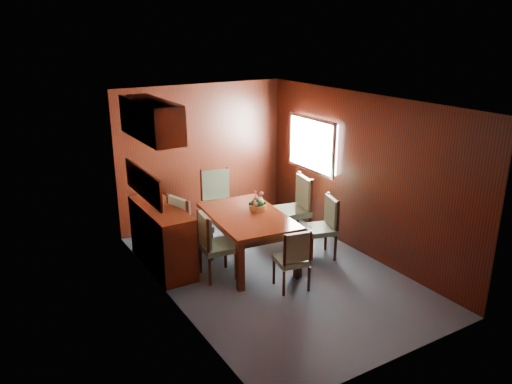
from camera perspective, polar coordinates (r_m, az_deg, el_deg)
ground at (r=7.09m, az=2.11°, el=-9.18°), size 4.50×4.50×0.00m
room_shell at (r=6.71m, az=-0.03°, el=4.17°), size 3.06×4.52×2.41m
sideboard at (r=7.21m, az=-10.67°, el=-5.07°), size 0.48×1.40×0.90m
dining_table at (r=7.14m, az=-1.00°, el=-3.36°), size 1.14×1.67×0.74m
chair_left_near at (r=6.76m, az=-5.01°, el=-5.69°), size 0.48×0.50×0.95m
chair_left_far at (r=7.22m, az=-7.99°, el=-3.80°), size 0.59×0.60×1.04m
chair_right_near at (r=7.43m, az=7.81°, el=-3.61°), size 0.54×0.55×0.93m
chair_right_far at (r=7.90m, az=4.66°, el=-1.51°), size 0.58×0.59×1.07m
chair_head at (r=6.47m, az=4.34°, el=-7.38°), size 0.47×0.46×0.86m
chair_foot at (r=8.20m, az=-4.40°, el=-0.76°), size 0.58×0.57×1.07m
flower_centerpiece at (r=7.24m, az=0.22°, el=-1.08°), size 0.26×0.26×0.26m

